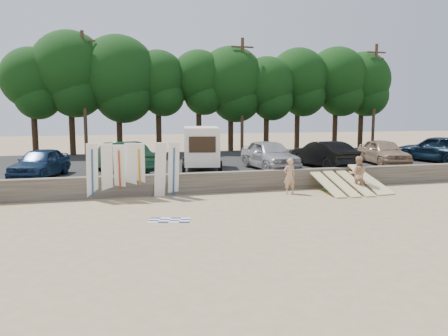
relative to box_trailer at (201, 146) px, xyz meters
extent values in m
plane|color=tan|center=(3.38, -6.50, -2.04)|extent=(120.00, 120.00, 0.00)
cube|color=#6B6356|center=(3.38, -3.50, -1.54)|extent=(44.00, 0.50, 1.00)
cube|color=#282828|center=(3.38, 4.00, -1.69)|extent=(44.00, 14.50, 0.70)
cylinder|color=#382616|center=(-10.33, 11.10, 0.59)|extent=(0.44, 0.44, 3.85)
sphere|color=#184112|center=(-10.33, 11.10, 4.35)|extent=(4.54, 4.54, 4.54)
cylinder|color=#382616|center=(-7.68, 11.10, 0.84)|extent=(0.44, 0.44, 4.35)
sphere|color=#184112|center=(-7.68, 11.10, 5.09)|extent=(5.70, 5.70, 5.70)
cylinder|color=#382616|center=(-4.17, 11.10, 0.71)|extent=(0.44, 0.44, 4.10)
sphere|color=#184112|center=(-4.17, 11.10, 4.72)|extent=(6.11, 6.11, 6.11)
cylinder|color=#382616|center=(-1.11, 11.10, 0.65)|extent=(0.44, 0.44, 3.98)
sphere|color=#184112|center=(-1.11, 11.10, 4.55)|extent=(4.40, 4.40, 4.40)
cylinder|color=#382616|center=(2.17, 11.10, 0.70)|extent=(0.44, 0.44, 4.07)
sphere|color=#184112|center=(2.17, 11.10, 4.67)|extent=(4.41, 4.41, 4.41)
cylinder|color=#382616|center=(4.88, 11.10, 0.63)|extent=(0.44, 0.44, 3.93)
sphere|color=#184112|center=(4.88, 11.10, 4.47)|extent=(5.58, 5.58, 5.58)
cylinder|color=#382616|center=(7.82, 10.51, 0.53)|extent=(0.44, 0.44, 3.73)
sphere|color=#184112|center=(7.82, 10.51, 4.17)|extent=(4.57, 4.57, 4.57)
cylinder|color=#382616|center=(10.89, 11.10, 0.74)|extent=(0.44, 0.44, 4.17)
sphere|color=#184112|center=(10.89, 11.10, 4.82)|extent=(5.06, 5.06, 5.06)
cylinder|color=#382616|center=(14.56, 11.10, 0.78)|extent=(0.44, 0.44, 4.24)
sphere|color=#184112|center=(14.56, 11.10, 4.93)|extent=(5.28, 5.28, 5.28)
cylinder|color=#382616|center=(17.14, 11.10, 0.72)|extent=(0.44, 0.44, 4.12)
sphere|color=#184112|center=(17.14, 11.10, 4.75)|extent=(4.93, 4.93, 4.93)
cylinder|color=#473321|center=(-6.62, 9.50, 3.16)|extent=(0.26, 0.26, 9.00)
cube|color=#473321|center=(-6.62, 9.50, 6.96)|extent=(1.80, 0.12, 0.12)
cube|color=#473321|center=(-6.62, 9.50, 6.46)|extent=(1.50, 0.10, 0.10)
cylinder|color=#473321|center=(5.38, 9.50, 3.16)|extent=(0.26, 0.26, 9.00)
cube|color=#473321|center=(5.38, 9.50, 6.96)|extent=(1.80, 0.12, 0.12)
cube|color=#473321|center=(5.38, 9.50, 6.46)|extent=(1.50, 0.10, 0.10)
cylinder|color=#473321|center=(17.38, 9.50, 3.16)|extent=(0.26, 0.26, 9.00)
cube|color=#473321|center=(17.38, 9.50, 6.96)|extent=(1.80, 0.12, 0.12)
cube|color=#473321|center=(17.38, 9.50, 6.46)|extent=(1.50, 0.10, 0.10)
cube|color=white|center=(0.00, 0.01, 0.02)|extent=(2.51, 4.02, 2.06)
cube|color=black|center=(-0.33, -1.86, 0.21)|extent=(1.39, 0.29, 0.84)
cylinder|color=black|center=(-1.18, -1.02, -1.03)|extent=(0.29, 0.64, 0.62)
cylinder|color=black|center=(0.75, -1.37, -1.03)|extent=(0.29, 0.64, 0.62)
cylinder|color=black|center=(-0.75, 1.38, -1.03)|extent=(0.29, 0.64, 0.62)
cylinder|color=black|center=(1.18, 1.03, -1.03)|extent=(0.29, 0.64, 0.62)
imported|color=#162B4E|center=(-8.37, -0.96, -0.61)|extent=(2.90, 4.58, 1.45)
imported|color=#133422|center=(-4.49, -0.24, -0.51)|extent=(3.39, 5.35, 1.67)
imported|color=#A5A5AA|center=(3.73, -1.01, -0.51)|extent=(2.30, 5.02, 1.67)
imported|color=black|center=(7.10, -0.99, -0.57)|extent=(2.29, 4.87, 1.54)
imported|color=#9C7E63|center=(11.35, -0.70, -0.55)|extent=(2.63, 4.85, 1.57)
imported|color=black|center=(15.62, -0.35, -0.47)|extent=(3.49, 5.50, 1.75)
cube|color=white|center=(-5.81, -3.90, -0.75)|extent=(0.57, 0.59, 2.57)
cube|color=white|center=(-5.17, -3.90, -0.76)|extent=(0.54, 0.67, 2.55)
cube|color=white|center=(-4.62, -3.94, -0.79)|extent=(0.55, 0.87, 2.50)
cube|color=white|center=(-4.12, -3.85, -0.76)|extent=(0.54, 0.64, 2.55)
cube|color=white|center=(-3.73, -3.85, -0.77)|extent=(0.56, 0.73, 2.54)
cube|color=white|center=(-2.80, -4.05, -0.76)|extent=(0.56, 0.61, 2.56)
cube|color=white|center=(-2.16, -3.93, -0.76)|extent=(0.51, 0.56, 2.57)
cube|color=#D5C586|center=(5.18, -5.08, -1.58)|extent=(0.56, 2.90, 0.91)
cube|color=#D5C586|center=(5.90, -5.15, -1.58)|extent=(0.56, 2.90, 0.91)
cube|color=#D5C586|center=(6.65, -5.16, -1.59)|extent=(0.56, 2.90, 0.89)
cube|color=#D5C586|center=(7.42, -5.04, -1.45)|extent=(0.56, 2.81, 1.17)
cube|color=#D5C586|center=(7.85, -4.93, -1.62)|extent=(0.56, 2.92, 0.83)
imported|color=tan|center=(3.33, -4.77, -1.18)|extent=(0.66, 0.46, 1.72)
imported|color=tan|center=(6.76, -5.22, -1.15)|extent=(1.09, 1.02, 1.78)
cube|color=#25882E|center=(5.53, -4.57, -1.88)|extent=(0.44, 0.38, 0.32)
cube|color=orange|center=(6.30, -4.62, -1.93)|extent=(0.32, 0.28, 0.22)
plane|color=white|center=(-3.01, -8.52, -2.03)|extent=(1.84, 1.84, 0.00)
camera|label=1|loc=(-5.11, -24.07, 1.89)|focal=35.00mm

